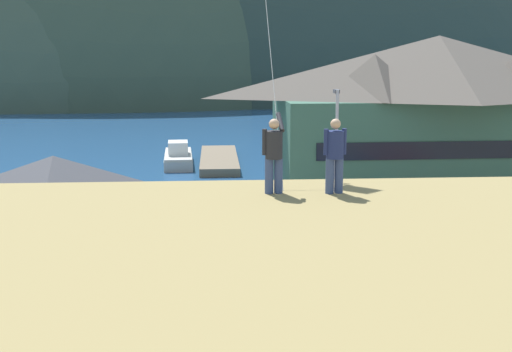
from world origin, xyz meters
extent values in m
plane|color=#66604C|center=(0.00, 0.00, 0.00)|extent=(600.00, 600.00, 0.00)
cube|color=gray|center=(0.00, 5.00, 0.05)|extent=(40.00, 20.00, 0.10)
cube|color=navy|center=(0.00, 60.00, 0.01)|extent=(360.00, 84.00, 0.03)
ellipsoid|color=#42513D|center=(-36.49, 112.70, 0.00)|extent=(101.64, 65.61, 74.87)
ellipsoid|color=#2D3D33|center=(-26.23, 114.49, 0.00)|extent=(101.78, 45.66, 57.43)
ellipsoid|color=#3D4C38|center=(-24.09, 112.58, 0.00)|extent=(102.49, 63.78, 86.24)
ellipsoid|color=#2D3D33|center=(5.76, 118.61, 0.00)|extent=(131.49, 65.36, 89.56)
cube|color=#38604C|center=(12.80, 20.73, 3.28)|extent=(21.80, 9.75, 6.56)
cube|color=black|center=(12.91, 16.06, 3.61)|extent=(18.35, 0.51, 1.10)
pyramid|color=#60564C|center=(12.80, 20.73, 8.65)|extent=(23.12, 10.71, 4.16)
pyramid|color=#60564C|center=(7.99, 18.99, 8.04)|extent=(5.21, 5.21, 2.91)
cube|color=#756B5B|center=(-9.59, 5.87, 1.71)|extent=(7.33, 5.51, 3.42)
pyramid|color=#47474C|center=(-9.59, 5.87, 4.28)|extent=(7.92, 6.04, 1.71)
cube|color=black|center=(-9.36, 3.41, 1.20)|extent=(1.10, 0.16, 2.40)
cube|color=#70604C|center=(-2.09, 32.75, 0.35)|extent=(3.20, 12.80, 0.70)
cube|color=#A8A399|center=(-5.61, 32.24, 0.45)|extent=(2.73, 7.45, 0.90)
cube|color=#B7B2A8|center=(-5.61, 32.24, 0.98)|extent=(2.65, 7.22, 0.16)
cube|color=silver|center=(-5.58, 31.69, 1.61)|extent=(1.76, 2.28, 1.10)
cube|color=#B28923|center=(-4.91, 1.37, 0.82)|extent=(4.35, 2.19, 0.80)
cube|color=olive|center=(-4.76, 1.35, 1.57)|extent=(2.24, 1.79, 0.70)
cube|color=black|center=(-4.76, 1.35, 1.54)|extent=(2.29, 1.83, 0.32)
cylinder|color=black|center=(-6.18, 2.41, 0.42)|extent=(0.66, 0.28, 0.64)
cylinder|color=black|center=(-6.35, 0.58, 0.42)|extent=(0.66, 0.28, 0.64)
cylinder|color=black|center=(-3.46, 2.15, 0.42)|extent=(0.66, 0.28, 0.64)
cylinder|color=black|center=(-3.64, 0.32, 0.42)|extent=(0.66, 0.28, 0.64)
cube|color=navy|center=(8.13, 7.12, 0.82)|extent=(4.34, 2.14, 0.80)
cube|color=navy|center=(8.28, 7.11, 1.57)|extent=(2.23, 1.77, 0.70)
cube|color=black|center=(8.28, 7.11, 1.54)|extent=(2.27, 1.80, 0.32)
cylinder|color=black|center=(6.84, 8.15, 0.42)|extent=(0.66, 0.27, 0.64)
cylinder|color=black|center=(6.69, 6.32, 0.42)|extent=(0.66, 0.27, 0.64)
cylinder|color=black|center=(9.56, 7.92, 0.42)|extent=(0.66, 0.27, 0.64)
cylinder|color=black|center=(9.41, 6.09, 0.42)|extent=(0.66, 0.27, 0.64)
cube|color=slate|center=(0.28, 1.58, 0.82)|extent=(4.29, 2.02, 0.80)
cube|color=#5B5B5F|center=(0.43, 1.59, 1.57)|extent=(2.18, 1.71, 0.70)
cube|color=black|center=(0.43, 1.59, 1.54)|extent=(2.23, 1.74, 0.32)
cylinder|color=black|center=(-1.13, 2.43, 0.42)|extent=(0.65, 0.25, 0.64)
cylinder|color=black|center=(-1.03, 0.59, 0.42)|extent=(0.65, 0.25, 0.64)
cylinder|color=black|center=(1.60, 2.57, 0.42)|extent=(0.65, 0.25, 0.64)
cylinder|color=black|center=(1.69, 0.74, 0.42)|extent=(0.65, 0.25, 0.64)
cylinder|color=black|center=(11.53, 7.33, 0.42)|extent=(0.65, 0.26, 0.64)
cylinder|color=black|center=(-10.39, 0.59, 0.42)|extent=(0.64, 0.22, 0.64)
cube|color=navy|center=(6.69, 1.48, 0.82)|extent=(4.31, 2.08, 0.80)
cube|color=navy|center=(6.54, 1.47, 1.57)|extent=(2.20, 1.74, 0.70)
cube|color=black|center=(6.54, 1.47, 1.54)|extent=(2.25, 1.77, 0.32)
cylinder|color=black|center=(8.11, 0.65, 0.42)|extent=(0.65, 0.26, 0.64)
cylinder|color=black|center=(7.99, 2.49, 0.42)|extent=(0.65, 0.26, 0.64)
cylinder|color=black|center=(5.39, 0.47, 0.42)|extent=(0.65, 0.26, 0.64)
cylinder|color=black|center=(5.27, 2.30, 0.42)|extent=(0.65, 0.26, 0.64)
cube|color=silver|center=(0.79, 6.36, 0.82)|extent=(4.26, 1.95, 0.80)
cube|color=beige|center=(0.64, 6.35, 1.57)|extent=(2.16, 1.67, 0.70)
cube|color=black|center=(0.64, 6.35, 1.54)|extent=(2.20, 1.71, 0.32)
cylinder|color=black|center=(2.19, 5.49, 0.42)|extent=(0.65, 0.24, 0.64)
cylinder|color=black|center=(2.12, 7.32, 0.42)|extent=(0.65, 0.24, 0.64)
cylinder|color=black|center=(-0.54, 5.39, 0.42)|extent=(0.65, 0.24, 0.64)
cylinder|color=black|center=(-0.61, 7.23, 0.42)|extent=(0.65, 0.24, 0.64)
cylinder|color=#ADADB2|center=(3.92, 10.50, 3.90)|extent=(0.16, 0.16, 7.60)
cube|color=#4C4C51|center=(3.92, 10.85, 7.60)|extent=(0.24, 0.70, 0.20)
cylinder|color=#384770|center=(-1.23, -7.81, 6.77)|extent=(0.20, 0.20, 0.82)
cylinder|color=#384770|center=(-1.01, -7.79, 6.77)|extent=(0.20, 0.20, 0.82)
cylinder|color=#232328|center=(-1.12, -7.80, 7.50)|extent=(0.40, 0.40, 0.64)
sphere|color=tan|center=(-1.12, -7.80, 7.98)|extent=(0.24, 0.24, 0.24)
cylinder|color=#232328|center=(-0.96, -7.61, 8.00)|extent=(0.16, 0.56, 0.43)
cylinder|color=#232328|center=(-1.34, -7.82, 7.57)|extent=(0.11, 0.11, 0.60)
cylinder|color=#384770|center=(0.18, -7.90, 6.77)|extent=(0.20, 0.20, 0.82)
cylinder|color=#384770|center=(0.39, -7.87, 6.77)|extent=(0.20, 0.20, 0.82)
cylinder|color=navy|center=(0.29, -7.88, 7.50)|extent=(0.40, 0.40, 0.64)
sphere|color=tan|center=(0.29, -7.88, 7.98)|extent=(0.24, 0.24, 0.24)
cylinder|color=navy|center=(0.07, -7.92, 7.57)|extent=(0.11, 0.11, 0.60)
cylinder|color=navy|center=(0.50, -7.85, 7.57)|extent=(0.11, 0.11, 0.60)
cylinder|color=silver|center=(-1.06, -5.08, 10.51)|extent=(0.39, 4.95, 8.29)
camera|label=1|loc=(-2.49, -22.19, 9.59)|focal=44.55mm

